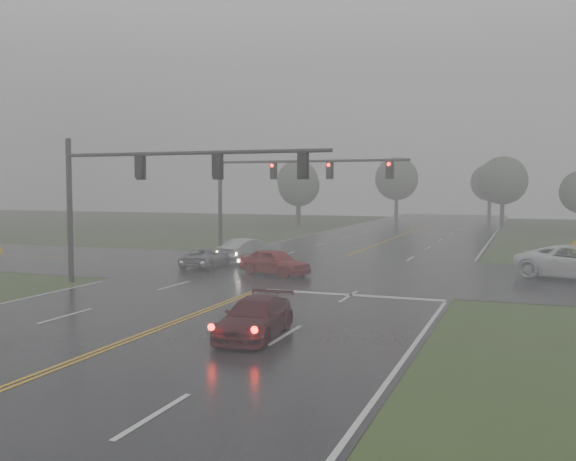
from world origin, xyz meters
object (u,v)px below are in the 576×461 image
at_px(car_grey, 206,268).
at_px(sedan_maroon, 255,337).
at_px(signal_gantry_near, 143,181).
at_px(signal_gantry_far, 276,180).
at_px(sedan_silver, 250,262).
at_px(sedan_red, 275,275).

bearing_deg(car_grey, sedan_maroon, 117.87).
relative_size(car_grey, signal_gantry_near, 0.30).
xyz_separation_m(sedan_maroon, signal_gantry_far, (-9.24, 25.06, 5.43)).
relative_size(sedan_maroon, car_grey, 1.01).
bearing_deg(sedan_maroon, signal_gantry_far, 105.27).
height_order(sedan_silver, car_grey, sedan_silver).
bearing_deg(sedan_red, signal_gantry_far, 41.15).
distance_m(signal_gantry_near, signal_gantry_far, 17.24).
bearing_deg(signal_gantry_near, car_grey, 94.87).
height_order(sedan_red, signal_gantry_far, signal_gantry_far).
relative_size(sedan_silver, car_grey, 1.06).
bearing_deg(sedan_red, signal_gantry_near, 162.76).
bearing_deg(sedan_silver, signal_gantry_far, -67.39).
relative_size(sedan_red, sedan_silver, 0.94).
bearing_deg(signal_gantry_far, sedan_maroon, -69.76).
xyz_separation_m(sedan_maroon, signal_gantry_near, (-9.38, 7.81, 5.24)).
height_order(sedan_silver, signal_gantry_far, signal_gantry_far).
xyz_separation_m(sedan_red, sedan_silver, (-3.90, 5.29, 0.00)).
bearing_deg(car_grey, sedan_red, 157.15).
xyz_separation_m(signal_gantry_near, signal_gantry_far, (0.14, 17.24, 0.19)).
distance_m(sedan_maroon, signal_gantry_near, 13.29).
bearing_deg(signal_gantry_far, sedan_red, -68.53).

